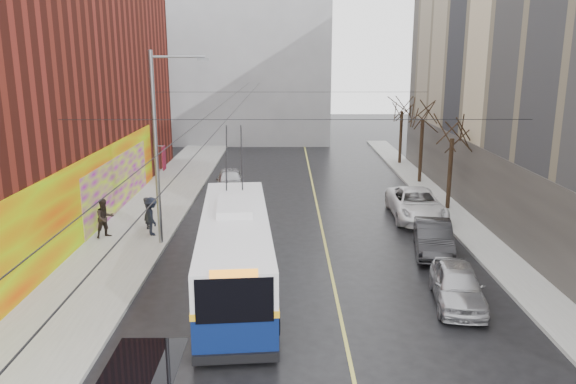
# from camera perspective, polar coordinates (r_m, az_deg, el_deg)

# --- Properties ---
(ground) EXTENTS (140.00, 140.00, 0.00)m
(ground) POSITION_cam_1_polar(r_m,az_deg,el_deg) (17.64, 1.10, -16.12)
(ground) COLOR black
(ground) RESTS_ON ground
(sidewalk_left) EXTENTS (4.00, 60.00, 0.15)m
(sidewalk_left) POSITION_cam_1_polar(r_m,az_deg,el_deg) (29.64, -15.16, -3.81)
(sidewalk_left) COLOR gray
(sidewalk_left) RESTS_ON ground
(sidewalk_right) EXTENTS (2.00, 60.00, 0.15)m
(sidewalk_right) POSITION_cam_1_polar(r_m,az_deg,el_deg) (30.15, 17.93, -3.71)
(sidewalk_right) COLOR gray
(sidewalk_right) RESTS_ON ground
(lane_line) EXTENTS (0.12, 50.00, 0.01)m
(lane_line) POSITION_cam_1_polar(r_m,az_deg,el_deg) (30.64, 3.29, -2.90)
(lane_line) COLOR #BFB74C
(lane_line) RESTS_ON ground
(building_far) EXTENTS (20.50, 12.10, 18.00)m
(building_far) POSITION_cam_1_polar(r_m,az_deg,el_deg) (60.53, -5.77, 13.95)
(building_far) COLOR gray
(building_far) RESTS_ON ground
(streetlight_pole) EXTENTS (2.65, 0.60, 9.00)m
(streetlight_pole) POSITION_cam_1_polar(r_m,az_deg,el_deg) (26.23, -12.97, 4.78)
(streetlight_pole) COLOR slate
(streetlight_pole) RESTS_ON ground
(catenary_wires) EXTENTS (18.00, 60.00, 0.22)m
(catenary_wires) POSITION_cam_1_polar(r_m,az_deg,el_deg) (30.24, -4.39, 8.92)
(catenary_wires) COLOR black
(tree_near) EXTENTS (3.20, 3.20, 6.40)m
(tree_near) POSITION_cam_1_polar(r_m,az_deg,el_deg) (32.89, 16.43, 6.57)
(tree_near) COLOR black
(tree_near) RESTS_ON ground
(tree_mid) EXTENTS (3.20, 3.20, 6.68)m
(tree_mid) POSITION_cam_1_polar(r_m,az_deg,el_deg) (39.58, 13.60, 8.29)
(tree_mid) COLOR black
(tree_mid) RESTS_ON ground
(tree_far) EXTENTS (3.20, 3.20, 6.57)m
(tree_far) POSITION_cam_1_polar(r_m,az_deg,el_deg) (46.40, 11.55, 9.01)
(tree_far) COLOR black
(tree_far) RESTS_ON ground
(puddle) EXTENTS (2.14, 2.76, 0.01)m
(puddle) POSITION_cam_1_polar(r_m,az_deg,el_deg) (17.80, -14.34, -16.29)
(puddle) COLOR black
(puddle) RESTS_ON ground
(pigeons_flying) EXTENTS (1.89, 2.79, 2.77)m
(pigeons_flying) POSITION_cam_1_polar(r_m,az_deg,el_deg) (25.70, -3.08, 9.78)
(pigeons_flying) COLOR slate
(trolleybus) EXTENTS (3.50, 11.95, 5.60)m
(trolleybus) POSITION_cam_1_polar(r_m,az_deg,el_deg) (21.59, -5.37, -5.87)
(trolleybus) COLOR #091747
(trolleybus) RESTS_ON ground
(parked_car_a) EXTENTS (2.27, 4.42, 1.44)m
(parked_car_a) POSITION_cam_1_polar(r_m,az_deg,el_deg) (21.36, 16.83, -9.05)
(parked_car_a) COLOR #A7A8AC
(parked_car_a) RESTS_ON ground
(parked_car_b) EXTENTS (2.28, 4.65, 1.47)m
(parked_car_b) POSITION_cam_1_polar(r_m,az_deg,el_deg) (26.30, 14.55, -4.52)
(parked_car_b) COLOR black
(parked_car_b) RESTS_ON ground
(parked_car_c) EXTENTS (2.77, 5.82, 1.60)m
(parked_car_c) POSITION_cam_1_polar(r_m,az_deg,el_deg) (31.61, 12.87, -1.21)
(parked_car_c) COLOR white
(parked_car_c) RESTS_ON ground
(following_car) EXTENTS (2.13, 4.54, 1.50)m
(following_car) POSITION_cam_1_polar(r_m,az_deg,el_deg) (37.05, -5.92, 1.18)
(following_car) COLOR #A9A9AD
(following_car) RESTS_ON ground
(pedestrian_a) EXTENTS (0.44, 0.63, 1.63)m
(pedestrian_a) POSITION_cam_1_polar(r_m,az_deg,el_deg) (29.41, -14.04, -2.07)
(pedestrian_a) COLOR black
(pedestrian_a) RESTS_ON sidewalk_left
(pedestrian_b) EXTENTS (1.17, 1.16, 1.91)m
(pedestrian_b) POSITION_cam_1_polar(r_m,az_deg,el_deg) (28.53, -18.11, -2.55)
(pedestrian_b) COLOR black
(pedestrian_b) RESTS_ON sidewalk_left
(pedestrian_c) EXTENTS (1.12, 1.40, 1.90)m
(pedestrian_c) POSITION_cam_1_polar(r_m,az_deg,el_deg) (28.25, -13.66, -2.41)
(pedestrian_c) COLOR black
(pedestrian_c) RESTS_ON sidewalk_left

